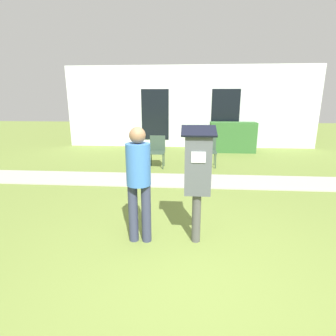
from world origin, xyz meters
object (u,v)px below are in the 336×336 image
parking_meter (198,171)px  outdoor_chair_left (157,149)px  person_standing (139,177)px  outdoor_chair_middle (209,148)px

parking_meter → outdoor_chair_left: bearing=103.9°
person_standing → outdoor_chair_middle: person_standing is taller
parking_meter → outdoor_chair_middle: bearing=83.7°
parking_meter → outdoor_chair_middle: size_ratio=1.77×
outdoor_chair_left → outdoor_chair_middle: same height
person_standing → outdoor_chair_middle: bearing=39.4°
person_standing → outdoor_chair_middle: size_ratio=1.76×
outdoor_chair_left → outdoor_chair_middle: 1.50m
parking_meter → outdoor_chair_left: size_ratio=1.77×
outdoor_chair_left → parking_meter: bearing=-84.3°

